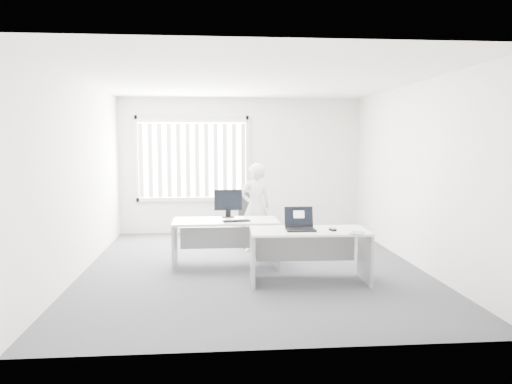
{
  "coord_description": "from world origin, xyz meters",
  "views": [
    {
      "loc": [
        -0.6,
        -7.38,
        1.91
      ],
      "look_at": [
        0.06,
        0.15,
        1.14
      ],
      "focal_mm": 35.0,
      "sensor_mm": 36.0,
      "label": 1
    }
  ],
  "objects": [
    {
      "name": "desk_far",
      "position": [
        -0.4,
        0.1,
        0.52
      ],
      "size": [
        1.58,
        0.75,
        0.72
      ],
      "rotation": [
        0.0,
        0.0,
        -0.0
      ],
      "color": "white",
      "rests_on": "ground"
    },
    {
      "name": "wall_back",
      "position": [
        0.0,
        3.0,
        1.4
      ],
      "size": [
        5.0,
        0.02,
        2.8
      ],
      "primitive_type": "cube",
      "color": "silver",
      "rests_on": "ground"
    },
    {
      "name": "monitor",
      "position": [
        -0.36,
        0.37,
        0.94
      ],
      "size": [
        0.44,
        0.14,
        0.44
      ],
      "primitive_type": null,
      "rotation": [
        0.0,
        0.0,
        0.02
      ],
      "color": "black",
      "rests_on": "desk_far"
    },
    {
      "name": "desk_near",
      "position": [
        0.7,
        -0.84,
        0.52
      ],
      "size": [
        1.6,
        0.79,
        0.72
      ],
      "rotation": [
        0.0,
        0.0,
        -0.03
      ],
      "color": "white",
      "rests_on": "ground"
    },
    {
      "name": "wall_right",
      "position": [
        2.5,
        0.0,
        1.4
      ],
      "size": [
        0.02,
        6.0,
        2.8
      ],
      "primitive_type": "cube",
      "color": "silver",
      "rests_on": "ground"
    },
    {
      "name": "ground",
      "position": [
        0.0,
        0.0,
        0.0
      ],
      "size": [
        6.0,
        6.0,
        0.0
      ],
      "primitive_type": "plane",
      "color": "#4F5057",
      "rests_on": "ground"
    },
    {
      "name": "wall_left",
      "position": [
        -2.5,
        0.0,
        1.4
      ],
      "size": [
        0.02,
        6.0,
        2.8
      ],
      "primitive_type": "cube",
      "color": "silver",
      "rests_on": "ground"
    },
    {
      "name": "blinds",
      "position": [
        -1.0,
        2.9,
        1.52
      ],
      "size": [
        2.2,
        0.1,
        1.5
      ],
      "primitive_type": null,
      "color": "white",
      "rests_on": "wall_back"
    },
    {
      "name": "mouse",
      "position": [
        0.99,
        -0.95,
        0.74
      ],
      "size": [
        0.09,
        0.12,
        0.04
      ],
      "primitive_type": null,
      "rotation": [
        0.0,
        0.0,
        0.29
      ],
      "color": "#B5B5B7",
      "rests_on": "paper_sheet"
    },
    {
      "name": "window",
      "position": [
        -1.0,
        2.96,
        1.55
      ],
      "size": [
        2.32,
        0.06,
        1.76
      ],
      "primitive_type": "cube",
      "color": "beige",
      "rests_on": "wall_back"
    },
    {
      "name": "wall_front",
      "position": [
        0.0,
        -3.0,
        1.4
      ],
      "size": [
        5.0,
        0.02,
        2.8
      ],
      "primitive_type": "cube",
      "color": "silver",
      "rests_on": "ground"
    },
    {
      "name": "office_chair",
      "position": [
        0.02,
        1.65,
        0.3
      ],
      "size": [
        0.72,
        0.72,
        0.97
      ],
      "rotation": [
        0.0,
        0.0,
        -0.4
      ],
      "color": "black",
      "rests_on": "ground"
    },
    {
      "name": "paper_sheet",
      "position": [
        0.98,
        -0.93,
        0.72
      ],
      "size": [
        0.33,
        0.28,
        0.0
      ],
      "primitive_type": "cube",
      "rotation": [
        0.0,
        0.0,
        0.35
      ],
      "color": "white",
      "rests_on": "desk_near"
    },
    {
      "name": "laptop",
      "position": [
        0.57,
        -0.89,
        0.87
      ],
      "size": [
        0.4,
        0.35,
        0.3
      ],
      "primitive_type": null,
      "rotation": [
        0.0,
        0.0,
        -0.02
      ],
      "color": "black",
      "rests_on": "desk_near"
    },
    {
      "name": "ceiling",
      "position": [
        0.0,
        0.0,
        2.8
      ],
      "size": [
        5.0,
        6.0,
        0.02
      ],
      "primitive_type": "cube",
      "color": "white",
      "rests_on": "wall_back"
    },
    {
      "name": "keyboard",
      "position": [
        -0.25,
        -0.06,
        0.73
      ],
      "size": [
        0.42,
        0.2,
        0.02
      ],
      "primitive_type": "cube",
      "rotation": [
        0.0,
        0.0,
        0.18
      ],
      "color": "black",
      "rests_on": "desk_far"
    },
    {
      "name": "booklet",
      "position": [
        1.26,
        -1.15,
        0.73
      ],
      "size": [
        0.25,
        0.27,
        0.01
      ],
      "primitive_type": "cube",
      "rotation": [
        0.0,
        0.0,
        -0.57
      ],
      "color": "silver",
      "rests_on": "desk_near"
    },
    {
      "name": "person",
      "position": [
        0.15,
        1.19,
        0.77
      ],
      "size": [
        0.65,
        0.52,
        1.54
      ],
      "primitive_type": "imported",
      "rotation": [
        0.0,
        0.0,
        3.44
      ],
      "color": "silver",
      "rests_on": "ground"
    }
  ]
}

